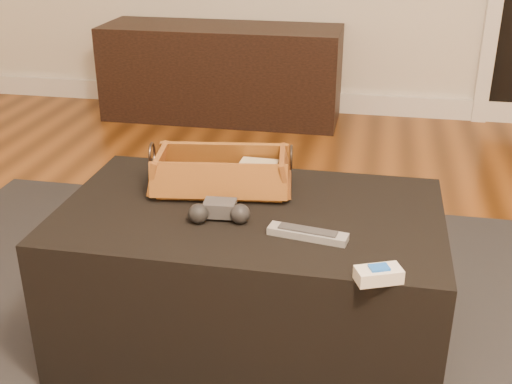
% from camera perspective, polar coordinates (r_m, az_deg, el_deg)
% --- Properties ---
extents(baseboard, '(5.00, 0.04, 0.12)m').
position_cam_1_polar(baseboard, '(3.95, 6.84, 7.91)').
color(baseboard, white).
rests_on(baseboard, floor).
extents(media_cabinet, '(1.35, 0.45, 0.53)m').
position_cam_1_polar(media_cabinet, '(3.78, -3.06, 10.55)').
color(media_cabinet, black).
rests_on(media_cabinet, floor).
extents(area_rug, '(2.60, 2.00, 0.01)m').
position_cam_1_polar(area_rug, '(1.87, -0.80, -14.04)').
color(area_rug, black).
rests_on(area_rug, floor).
extents(ottoman, '(1.00, 0.60, 0.42)m').
position_cam_1_polar(ottoman, '(1.78, -0.51, -7.61)').
color(ottoman, black).
rests_on(ottoman, area_rug).
extents(tv_remote, '(0.21, 0.09, 0.02)m').
position_cam_1_polar(tv_remote, '(1.78, -3.73, 0.77)').
color(tv_remote, black).
rests_on(tv_remote, wicker_basket).
extents(cloth_bundle, '(0.11, 0.08, 0.06)m').
position_cam_1_polar(cloth_bundle, '(1.80, 0.24, 1.78)').
color(cloth_bundle, tan).
rests_on(cloth_bundle, wicker_basket).
extents(wicker_basket, '(0.41, 0.25, 0.14)m').
position_cam_1_polar(wicker_basket, '(1.78, -3.08, 1.57)').
color(wicker_basket, '#9E5723').
rests_on(wicker_basket, ottoman).
extents(game_controller, '(0.16, 0.10, 0.05)m').
position_cam_1_polar(game_controller, '(1.61, -3.27, -1.74)').
color(game_controller, '#363639').
rests_on(game_controller, ottoman).
extents(silver_remote, '(0.20, 0.07, 0.02)m').
position_cam_1_polar(silver_remote, '(1.54, 4.61, -3.71)').
color(silver_remote, '#94979B').
rests_on(silver_remote, ottoman).
extents(cream_gadget, '(0.11, 0.08, 0.04)m').
position_cam_1_polar(cream_gadget, '(1.39, 10.84, -7.21)').
color(cream_gadget, silver).
rests_on(cream_gadget, ottoman).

